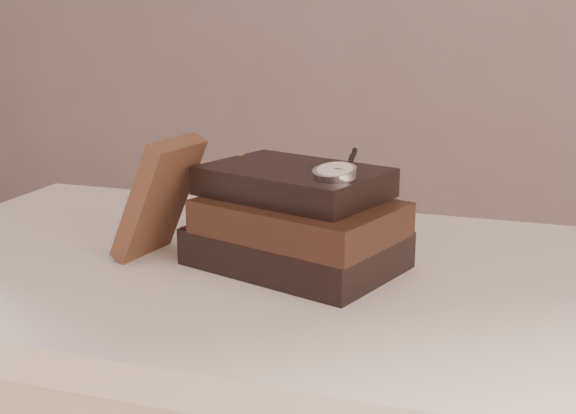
% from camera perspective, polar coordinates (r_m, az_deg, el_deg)
% --- Properties ---
extents(table, '(1.00, 0.60, 0.75)m').
position_cam_1_polar(table, '(0.99, -2.71, -9.17)').
color(table, silver).
rests_on(table, ground).
extents(book_stack, '(0.29, 0.24, 0.12)m').
position_cam_1_polar(book_stack, '(0.93, 0.65, -1.12)').
color(book_stack, black).
rests_on(book_stack, table).
extents(journal, '(0.10, 0.11, 0.16)m').
position_cam_1_polar(journal, '(0.97, -9.72, 0.70)').
color(journal, '#3D2317').
rests_on(journal, table).
extents(pocket_watch, '(0.06, 0.16, 0.02)m').
position_cam_1_polar(pocket_watch, '(0.87, 3.67, 2.73)').
color(pocket_watch, silver).
rests_on(pocket_watch, book_stack).
extents(eyeglasses, '(0.13, 0.14, 0.05)m').
position_cam_1_polar(eyeglasses, '(1.04, -0.56, 1.35)').
color(eyeglasses, silver).
rests_on(eyeglasses, book_stack).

